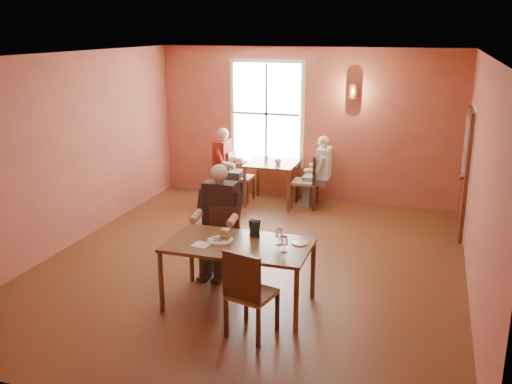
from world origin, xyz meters
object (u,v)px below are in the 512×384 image
(chair_diner_main, at_px, (220,245))
(diner_maroon, at_px, (240,166))
(diner_main, at_px, (219,228))
(chair_diner_white, at_px, (305,181))
(main_table, at_px, (239,274))
(diner_white, at_px, (307,173))
(second_table, at_px, (273,183))
(chair_empty, at_px, (252,292))
(chair_diner_maroon, at_px, (241,176))

(chair_diner_main, xyz_separation_m, diner_maroon, (-0.95, 3.59, 0.22))
(diner_main, distance_m, chair_diner_white, 3.65)
(diner_main, bearing_deg, main_table, 128.88)
(diner_white, bearing_deg, diner_main, 173.53)
(main_table, relative_size, diner_main, 1.17)
(second_table, height_order, chair_diner_white, chair_diner_white)
(chair_empty, distance_m, chair_diner_white, 4.89)
(chair_empty, bearing_deg, chair_diner_white, 109.52)
(diner_main, relative_size, chair_empty, 1.43)
(chair_empty, relative_size, diner_white, 0.78)
(chair_empty, xyz_separation_m, chair_diner_maroon, (-1.79, 4.87, -0.02))
(chair_diner_white, bearing_deg, diner_maroon, 90.00)
(chair_diner_main, relative_size, second_table, 1.04)
(chair_diner_main, distance_m, chair_diner_maroon, 3.70)
(chair_diner_main, height_order, chair_diner_maroon, chair_diner_maroon)
(diner_main, relative_size, chair_diner_white, 1.44)
(chair_diner_main, height_order, diner_main, diner_main)
(main_table, xyz_separation_m, diner_maroon, (-1.45, 4.24, 0.30))
(second_table, relative_size, diner_maroon, 0.66)
(chair_empty, xyz_separation_m, diner_white, (-0.46, 4.87, 0.15))
(main_table, distance_m, chair_diner_maroon, 4.47)
(chair_diner_maroon, bearing_deg, second_table, 90.00)
(chair_empty, height_order, second_table, chair_empty)
(diner_main, height_order, diner_maroon, diner_main)
(diner_main, xyz_separation_m, second_table, (-0.27, 3.62, -0.33))
(main_table, height_order, chair_diner_white, chair_diner_white)
(main_table, bearing_deg, chair_empty, -59.38)
(main_table, bearing_deg, diner_maroon, 108.88)
(chair_empty, bearing_deg, chair_diner_maroon, 123.97)
(diner_white, xyz_separation_m, chair_diner_maroon, (-1.33, 0.00, -0.17))
(second_table, xyz_separation_m, diner_maroon, (-0.68, 0.00, 0.29))
(second_table, relative_size, diner_white, 0.70)
(main_table, relative_size, chair_diner_maroon, 1.75)
(chair_empty, distance_m, second_table, 5.00)
(second_table, bearing_deg, chair_diner_maroon, 180.00)
(main_table, distance_m, diner_maroon, 4.49)
(chair_diner_main, distance_m, diner_main, 0.26)
(main_table, bearing_deg, chair_diner_main, 127.57)
(chair_diner_main, relative_size, chair_empty, 0.94)
(diner_main, distance_m, second_table, 3.64)
(diner_main, distance_m, chair_diner_maroon, 3.74)
(chair_diner_white, xyz_separation_m, chair_diner_maroon, (-1.30, 0.00, -0.02))
(chair_diner_white, relative_size, diner_maroon, 0.73)
(diner_main, bearing_deg, chair_diner_white, -96.00)
(diner_main, distance_m, chair_empty, 1.54)
(main_table, xyz_separation_m, chair_diner_main, (-0.50, 0.65, 0.08))
(chair_diner_maroon, xyz_separation_m, diner_maroon, (-0.03, 0.00, 0.21))
(diner_maroon, bearing_deg, diner_main, 14.71)
(chair_diner_main, distance_m, diner_maroon, 3.72)
(diner_main, relative_size, chair_diner_maroon, 1.49)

